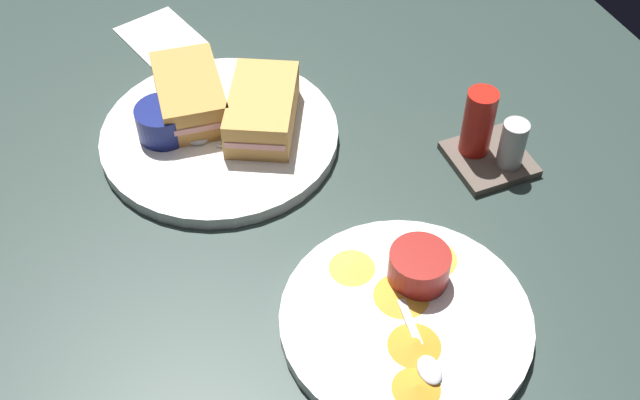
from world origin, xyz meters
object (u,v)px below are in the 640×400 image
(sandwich_half_near, at_px, (263,109))
(sandwich_half_far, at_px, (190,94))
(ramekin_dark_sauce, at_px, (163,121))
(condiment_caddy, at_px, (489,139))
(plate_sandwich_main, at_px, (220,136))
(ramekin_light_gravy, at_px, (419,266))
(spoon_by_dark_ramekin, at_px, (205,141))
(spoon_by_gravy_ramekin, at_px, (425,358))
(plate_chips_companion, at_px, (406,320))

(sandwich_half_near, distance_m, sandwich_half_far, 0.09)
(ramekin_dark_sauce, height_order, condiment_caddy, condiment_caddy)
(plate_sandwich_main, relative_size, ramekin_light_gravy, 4.63)
(plate_sandwich_main, height_order, condiment_caddy, condiment_caddy)
(plate_sandwich_main, xyz_separation_m, ramekin_light_gravy, (0.29, 0.12, 0.03))
(spoon_by_dark_ramekin, bearing_deg, spoon_by_gravy_ramekin, 15.94)
(sandwich_half_near, xyz_separation_m, sandwich_half_far, (-0.06, -0.07, 0.00))
(sandwich_half_near, height_order, spoon_by_gravy_ramekin, sandwich_half_near)
(ramekin_light_gravy, xyz_separation_m, condiment_caddy, (-0.14, 0.16, -0.00))
(spoon_by_dark_ramekin, xyz_separation_m, ramekin_light_gravy, (0.27, 0.14, 0.02))
(sandwich_half_near, height_order, ramekin_dark_sauce, sandwich_half_near)
(plate_sandwich_main, distance_m, spoon_by_dark_ramekin, 0.03)
(plate_chips_companion, relative_size, ramekin_light_gravy, 4.03)
(sandwich_half_near, relative_size, sandwich_half_far, 1.07)
(ramekin_light_gravy, bearing_deg, plate_chips_companion, -39.81)
(sandwich_half_near, height_order, condiment_caddy, condiment_caddy)
(sandwich_half_near, bearing_deg, spoon_by_dark_ramekin, -85.85)
(ramekin_dark_sauce, relative_size, spoon_by_gravy_ramekin, 0.64)
(plate_sandwich_main, xyz_separation_m, plate_chips_companion, (0.33, 0.09, 0.00))
(plate_chips_companion, height_order, spoon_by_gravy_ramekin, spoon_by_gravy_ramekin)
(plate_chips_companion, bearing_deg, ramekin_light_gravy, 140.19)
(spoon_by_gravy_ramekin, bearing_deg, plate_sandwich_main, -167.65)
(condiment_caddy, bearing_deg, ramekin_dark_sauce, -116.61)
(ramekin_dark_sauce, relative_size, condiment_caddy, 0.67)
(ramekin_dark_sauce, bearing_deg, plate_chips_companion, 23.56)
(sandwich_half_near, height_order, spoon_by_dark_ramekin, sandwich_half_near)
(plate_sandwich_main, height_order, ramekin_dark_sauce, ramekin_dark_sauce)
(condiment_caddy, bearing_deg, sandwich_half_near, -122.24)
(ramekin_dark_sauce, distance_m, ramekin_light_gravy, 0.36)
(spoon_by_dark_ramekin, bearing_deg, ramekin_dark_sauce, -129.90)
(sandwich_half_far, relative_size, condiment_caddy, 1.47)
(plate_chips_companion, relative_size, spoon_by_gravy_ramekin, 2.51)
(ramekin_light_gravy, xyz_separation_m, spoon_by_gravy_ramekin, (0.09, -0.04, -0.02))
(spoon_by_gravy_ramekin, bearing_deg, sandwich_half_far, -166.57)
(plate_sandwich_main, distance_m, ramekin_light_gravy, 0.31)
(plate_chips_companion, height_order, ramekin_light_gravy, ramekin_light_gravy)
(sandwich_half_near, relative_size, ramekin_light_gravy, 2.42)
(plate_sandwich_main, height_order, sandwich_half_near, sandwich_half_near)
(plate_chips_companion, xyz_separation_m, ramekin_light_gravy, (-0.04, 0.03, 0.03))
(spoon_by_dark_ramekin, xyz_separation_m, spoon_by_gravy_ramekin, (0.36, 0.10, 0.00))
(plate_sandwich_main, relative_size, plate_chips_companion, 1.15)
(sandwich_half_far, bearing_deg, ramekin_dark_sauce, -53.40)
(plate_sandwich_main, bearing_deg, ramekin_light_gravy, 22.67)
(ramekin_dark_sauce, xyz_separation_m, spoon_by_dark_ramekin, (0.03, 0.04, -0.02))
(plate_chips_companion, bearing_deg, plate_sandwich_main, -164.68)
(plate_sandwich_main, height_order, spoon_by_dark_ramekin, spoon_by_dark_ramekin)
(plate_sandwich_main, xyz_separation_m, condiment_caddy, (0.15, 0.28, 0.03))
(spoon_by_gravy_ramekin, bearing_deg, ramekin_dark_sauce, -160.06)
(ramekin_dark_sauce, distance_m, condiment_caddy, 0.38)
(sandwich_half_far, xyz_separation_m, spoon_by_gravy_ramekin, (0.43, 0.10, -0.02))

